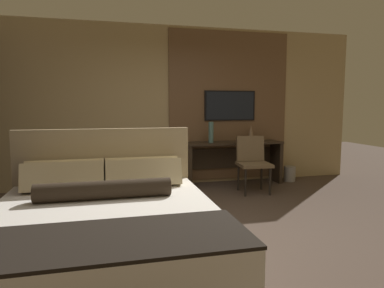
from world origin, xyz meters
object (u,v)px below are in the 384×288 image
at_px(bed, 105,230).
at_px(vase_short, 251,133).
at_px(tv, 230,106).
at_px(desk_chair, 252,159).
at_px(desk, 233,155).
at_px(waste_bin, 290,174).
at_px(vase_tall, 211,132).

distance_m(bed, vase_short, 3.91).
distance_m(tv, vase_short, 0.63).
relative_size(bed, desk_chair, 2.40).
xyz_separation_m(bed, desk, (2.23, 2.81, 0.18)).
relative_size(tv, vase_short, 3.30).
bearing_deg(vase_short, waste_bin, -10.00).
xyz_separation_m(bed, waste_bin, (3.34, 2.74, -0.20)).
relative_size(tv, vase_tall, 2.64).
xyz_separation_m(bed, desk_chair, (2.33, 2.18, 0.21)).
relative_size(tv, waste_bin, 3.44).
bearing_deg(vase_tall, desk, 10.51).
relative_size(bed, vase_tall, 6.00).
relative_size(vase_short, waste_bin, 1.04).
relative_size(desk_chair, waste_bin, 3.26).
height_order(bed, vase_tall, bed).
distance_m(bed, vase_tall, 3.32).
xyz_separation_m(vase_tall, vase_short, (0.81, 0.14, -0.04)).
bearing_deg(desk, tv, 90.00).
distance_m(desk_chair, waste_bin, 1.22).
height_order(vase_tall, vase_short, vase_tall).
distance_m(bed, desk_chair, 3.20).
xyz_separation_m(desk, tv, (0.00, 0.18, 0.89)).
xyz_separation_m(bed, vase_short, (2.60, 2.87, 0.58)).
height_order(desk, desk_chair, desk_chair).
height_order(bed, desk, bed).
distance_m(bed, desk, 3.59).
bearing_deg(vase_tall, vase_short, 9.90).
xyz_separation_m(bed, tv, (2.23, 2.99, 1.07)).
xyz_separation_m(desk, waste_bin, (1.11, -0.07, -0.38)).
distance_m(tv, desk_chair, 1.18).
bearing_deg(waste_bin, vase_tall, -179.61).
distance_m(bed, waste_bin, 4.32).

